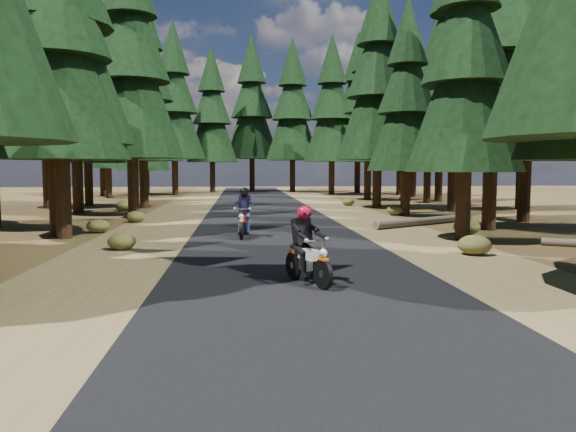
# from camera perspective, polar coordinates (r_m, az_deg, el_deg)

# --- Properties ---
(ground) EXTENTS (120.00, 120.00, 0.00)m
(ground) POSITION_cam_1_polar(r_m,az_deg,el_deg) (13.67, 0.54, -5.13)
(ground) COLOR #422E17
(ground) RESTS_ON ground
(road) EXTENTS (6.00, 100.00, 0.01)m
(road) POSITION_cam_1_polar(r_m,az_deg,el_deg) (18.59, -0.92, -2.45)
(road) COLOR black
(road) RESTS_ON ground
(shoulder_l) EXTENTS (3.20, 100.00, 0.01)m
(shoulder_l) POSITION_cam_1_polar(r_m,az_deg,el_deg) (18.85, -15.03, -2.53)
(shoulder_l) COLOR brown
(shoulder_l) RESTS_ON ground
(shoulder_r) EXTENTS (3.20, 100.00, 0.01)m
(shoulder_r) POSITION_cam_1_polar(r_m,az_deg,el_deg) (19.46, 12.73, -2.25)
(shoulder_r) COLOR brown
(shoulder_r) RESTS_ON ground
(pine_forest) EXTENTS (34.59, 55.08, 16.32)m
(pine_forest) POSITION_cam_1_polar(r_m,az_deg,el_deg) (34.91, -2.85, 13.95)
(pine_forest) COLOR black
(pine_forest) RESTS_ON ground
(log_near) EXTENTS (5.31, 3.73, 0.32)m
(log_near) POSITION_cam_1_polar(r_m,az_deg,el_deg) (24.24, 13.79, -0.52)
(log_near) COLOR #4C4233
(log_near) RESTS_ON ground
(understory_shrubs) EXTENTS (15.43, 30.66, 0.59)m
(understory_shrubs) POSITION_cam_1_polar(r_m,az_deg,el_deg) (21.66, 1.10, -0.73)
(understory_shrubs) COLOR #474C1E
(understory_shrubs) RESTS_ON ground
(rider_lead) EXTENTS (1.21, 1.85, 1.59)m
(rider_lead) POSITION_cam_1_polar(r_m,az_deg,el_deg) (11.49, 2.04, -4.33)
(rider_lead) COLOR silver
(rider_lead) RESTS_ON road
(rider_follow) EXTENTS (0.80, 1.96, 1.70)m
(rider_follow) POSITION_cam_1_polar(r_m,az_deg,el_deg) (19.26, -4.51, -0.51)
(rider_follow) COLOR maroon
(rider_follow) RESTS_ON road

